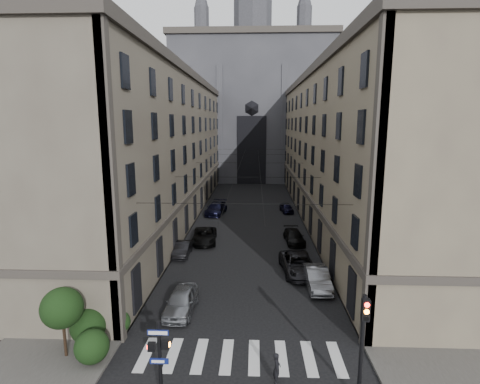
# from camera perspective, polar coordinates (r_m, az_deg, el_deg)

# --- Properties ---
(sidewalk_left) EXTENTS (7.00, 80.00, 0.15)m
(sidewalk_left) POSITION_cam_1_polar(r_m,az_deg,el_deg) (52.32, -10.18, -3.55)
(sidewalk_left) COLOR #383533
(sidewalk_left) RESTS_ON ground
(sidewalk_right) EXTENTS (7.00, 80.00, 0.15)m
(sidewalk_right) POSITION_cam_1_polar(r_m,az_deg,el_deg) (52.03, 13.09, -3.74)
(sidewalk_right) COLOR #383533
(sidewalk_right) RESTS_ON ground
(zebra_crossing) EXTENTS (11.00, 3.20, 0.01)m
(zebra_crossing) POSITION_cam_1_polar(r_m,az_deg,el_deg) (22.45, 0.07, -23.77)
(zebra_crossing) COLOR beige
(zebra_crossing) RESTS_ON ground
(building_left) EXTENTS (13.60, 60.60, 18.85)m
(building_left) POSITION_cam_1_polar(r_m,az_deg,el_deg) (51.62, -13.72, 6.56)
(building_left) COLOR #50473D
(building_left) RESTS_ON ground
(building_right) EXTENTS (13.60, 60.60, 18.85)m
(building_right) POSITION_cam_1_polar(r_m,az_deg,el_deg) (51.25, 16.77, 6.38)
(building_right) COLOR brown
(building_right) RESTS_ON ground
(gothic_tower) EXTENTS (35.00, 23.00, 58.00)m
(gothic_tower) POSITION_cam_1_polar(r_m,az_deg,el_deg) (88.64, 1.88, 13.85)
(gothic_tower) COLOR #2D2D33
(gothic_tower) RESTS_ON ground
(pedestrian_signal_left) EXTENTS (1.02, 0.38, 4.00)m
(pedestrian_signal_left) POSITION_cam_1_polar(r_m,az_deg,el_deg) (18.73, -12.17, -23.22)
(pedestrian_signal_left) COLOR black
(pedestrian_signal_left) RESTS_ON ground
(traffic_light_right) EXTENTS (0.34, 0.50, 5.20)m
(traffic_light_right) POSITION_cam_1_polar(r_m,az_deg,el_deg) (18.72, 18.22, -20.07)
(traffic_light_right) COLOR black
(traffic_light_right) RESTS_ON ground
(shrub_cluster) EXTENTS (3.90, 4.40, 3.90)m
(shrub_cluster) POSITION_cam_1_polar(r_m,az_deg,el_deg) (23.46, -22.90, -17.91)
(shrub_cluster) COLOR black
(shrub_cluster) RESTS_ON sidewalk_left
(tram_wires) EXTENTS (14.00, 60.00, 0.43)m
(tram_wires) POSITION_cam_1_polar(r_m,az_deg,el_deg) (49.46, 1.45, 4.25)
(tram_wires) COLOR black
(tram_wires) RESTS_ON ground
(car_left_near) EXTENTS (2.04, 4.70, 1.58)m
(car_left_near) POSITION_cam_1_polar(r_m,az_deg,el_deg) (26.63, -8.95, -16.07)
(car_left_near) COLOR slate
(car_left_near) RESTS_ON ground
(car_left_midnear) EXTENTS (1.43, 4.02, 1.32)m
(car_left_midnear) POSITION_cam_1_polar(r_m,az_deg,el_deg) (36.87, -8.75, -8.58)
(car_left_midnear) COLOR black
(car_left_midnear) RESTS_ON ground
(car_left_midfar) EXTENTS (2.84, 5.51, 1.49)m
(car_left_midfar) POSITION_cam_1_polar(r_m,az_deg,el_deg) (40.37, -5.43, -6.68)
(car_left_midfar) COLOR black
(car_left_midfar) RESTS_ON ground
(car_left_far) EXTENTS (3.05, 5.93, 1.64)m
(car_left_far) POSITION_cam_1_polar(r_m,az_deg,el_deg) (52.58, -3.66, -2.49)
(car_left_far) COLOR black
(car_left_far) RESTS_ON ground
(car_right_near) EXTENTS (1.75, 4.81, 1.57)m
(car_right_near) POSITION_cam_1_polar(r_m,az_deg,el_deg) (30.35, 11.66, -12.72)
(car_right_near) COLOR slate
(car_right_near) RESTS_ON ground
(car_right_midnear) EXTENTS (3.17, 6.00, 1.61)m
(car_right_midnear) POSITION_cam_1_polar(r_m,az_deg,el_deg) (32.76, 8.88, -10.81)
(car_right_midnear) COLOR black
(car_right_midnear) RESTS_ON ground
(car_right_midfar) EXTENTS (2.23, 4.76, 1.34)m
(car_right_midfar) POSITION_cam_1_polar(r_m,az_deg,el_deg) (40.62, 8.24, -6.74)
(car_right_midfar) COLOR black
(car_right_midfar) RESTS_ON ground
(car_right_far) EXTENTS (2.04, 3.97, 1.29)m
(car_right_far) POSITION_cam_1_polar(r_m,az_deg,el_deg) (53.96, 7.11, -2.41)
(car_right_far) COLOR black
(car_right_far) RESTS_ON ground
(pedestrian) EXTENTS (0.43, 0.61, 1.58)m
(pedestrian) POSITION_cam_1_polar(r_m,az_deg,el_deg) (20.38, 5.63, -25.13)
(pedestrian) COLOR black
(pedestrian) RESTS_ON ground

